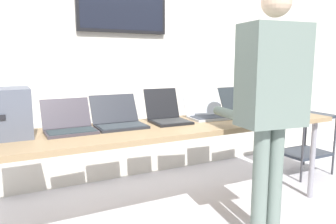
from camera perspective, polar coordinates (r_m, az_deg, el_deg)
The scene contains 12 objects.
ground at distance 2.87m, azimuth 1.10°, elevation -18.48°, with size 8.00×8.00×0.04m, color #B3B0B7.
back_wall at distance 3.57m, azimuth -7.57°, elevation 9.68°, with size 8.00×0.11×2.68m.
workbench at distance 2.60m, azimuth 1.15°, elevation -3.39°, with size 2.92×0.70×0.80m.
equipment_box at distance 2.40m, azimuth -27.43°, elevation -0.17°, with size 0.36×0.35×0.33m.
laptop_station_0 at distance 2.42m, azimuth -17.15°, elevation -2.15°, with size 0.36×0.33×0.23m.
laptop_station_1 at distance 2.53m, azimuth -8.78°, elevation -1.33°, with size 0.38×0.37×0.24m.
laptop_station_2 at distance 2.69m, azimuth -0.16°, elevation -0.48°, with size 0.31×0.37×0.27m.
laptop_station_3 at distance 2.91m, azimuth 7.09°, elevation 0.04°, with size 0.40×0.36×0.23m.
laptop_station_4 at distance 3.15m, azimuth 13.05°, elevation 0.62°, with size 0.35×0.40×0.25m.
laptop_station_5 at distance 3.39m, azimuth 18.49°, elevation 0.90°, with size 0.39×0.32×0.23m.
person at distance 2.30m, azimuth 17.83°, elevation 3.13°, with size 0.49×0.63×1.78m.
storage_cart at distance 4.05m, azimuth 23.12°, elevation -3.69°, with size 0.56×0.44×0.70m.
Camera 1 is at (-1.21, -2.24, 1.31)m, focal length 34.31 mm.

